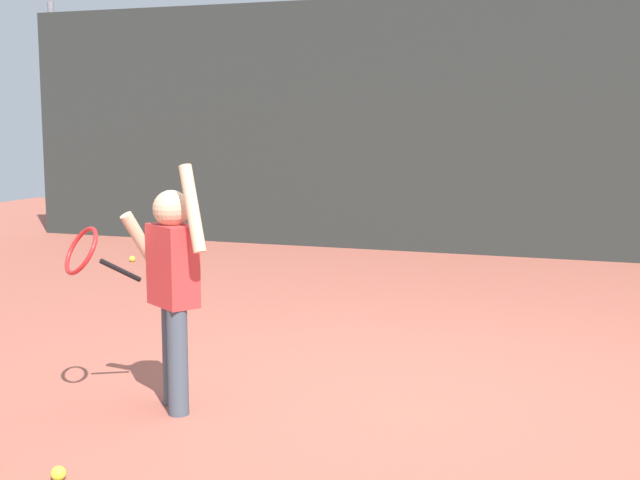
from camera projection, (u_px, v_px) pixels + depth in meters
ground_plane at (390, 403)px, 4.84m from camera, size 20.00×20.00×0.00m
back_fence_windscreen at (515, 126)px, 9.79m from camera, size 12.76×0.08×3.00m
fence_post_0 at (55, 119)px, 11.87m from camera, size 0.09×0.09×3.15m
fence_post_1 at (343, 119)px, 10.51m from camera, size 0.09×0.09×3.15m
tennis_player at (169, 279)px, 4.63m from camera, size 0.89×0.53×1.35m
tennis_ball_0 at (181, 362)px, 5.53m from camera, size 0.07×0.07×0.07m
tennis_ball_2 at (132, 259)px, 9.60m from camera, size 0.07×0.07×0.07m
tennis_ball_4 at (58, 473)px, 3.79m from camera, size 0.07×0.07×0.07m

